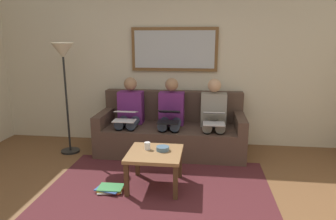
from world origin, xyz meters
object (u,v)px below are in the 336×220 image
object	(u,v)px
framed_mirror	(174,49)
magazine_stack	(110,189)
laptop_black	(169,116)
person_middle	(171,114)
laptop_silver	(214,118)
laptop_white	(125,116)
couch	(171,131)
cup	(147,146)
bowl	(163,149)
person_right	(130,113)
standing_lamp	(64,63)
person_left	(214,115)
coffee_table	(155,157)

from	to	relation	value
framed_mirror	magazine_stack	size ratio (longest dim) A/B	4.18
laptop_black	person_middle	bearing A→B (deg)	-90.00
laptop_silver	laptop_white	world-z (taller)	laptop_silver
couch	person_middle	size ratio (longest dim) A/B	1.93
couch	cup	distance (m)	1.17
bowl	person_right	bearing A→B (deg)	-58.43
magazine_stack	standing_lamp	distance (m)	2.02
person_right	magazine_stack	world-z (taller)	person_right
laptop_silver	person_right	distance (m)	1.30
couch	person_right	world-z (taller)	person_right
person_left	laptop_silver	bearing A→B (deg)	90.00
bowl	standing_lamp	world-z (taller)	standing_lamp
couch	person_middle	world-z (taller)	person_middle
couch	framed_mirror	xyz separation A→B (m)	(0.00, -0.39, 1.24)
framed_mirror	person_left	xyz separation A→B (m)	(-0.64, 0.46, -0.94)
coffee_table	laptop_black	xyz separation A→B (m)	(-0.06, -0.92, 0.26)
cup	laptop_black	world-z (taller)	laptop_black
couch	person_right	bearing A→B (deg)	6.13
laptop_silver	standing_lamp	distance (m)	2.31
couch	laptop_white	bearing A→B (deg)	26.63
person_middle	person_left	bearing A→B (deg)	180.00
person_middle	person_right	world-z (taller)	same
coffee_table	laptop_silver	bearing A→B (deg)	-127.31
bowl	laptop_silver	size ratio (longest dim) A/B	0.40
cup	standing_lamp	xyz separation A→B (m)	(1.39, -0.88, 0.89)
framed_mirror	person_right	world-z (taller)	framed_mirror
framed_mirror	person_left	size ratio (longest dim) A/B	1.20
framed_mirror	standing_lamp	xyz separation A→B (m)	(1.55, 0.66, -0.18)
framed_mirror	person_right	distance (m)	1.23
magazine_stack	standing_lamp	size ratio (longest dim) A/B	0.20
person_middle	laptop_white	xyz separation A→B (m)	(0.64, 0.25, 0.02)
laptop_silver	laptop_white	xyz separation A→B (m)	(1.28, 0.02, -0.01)
person_left	coffee_table	bearing A→B (deg)	58.78
bowl	person_left	bearing A→B (deg)	-119.26
person_left	laptop_white	size ratio (longest dim) A/B	3.54
cup	person_left	size ratio (longest dim) A/B	0.08
framed_mirror	magazine_stack	world-z (taller)	framed_mirror
laptop_white	person_middle	bearing A→B (deg)	-158.49
framed_mirror	bowl	xyz separation A→B (m)	(-0.03, 1.55, -1.09)
person_middle	person_right	size ratio (longest dim) A/B	1.00
couch	framed_mirror	size ratio (longest dim) A/B	1.60
cup	standing_lamp	bearing A→B (deg)	-32.27
person_left	laptop_black	size ratio (longest dim) A/B	3.03
couch	framed_mirror	world-z (taller)	framed_mirror
cup	person_middle	size ratio (longest dim) A/B	0.08
person_right	bowl	bearing A→B (deg)	121.57
person_middle	magazine_stack	distance (m)	1.56
cup	laptop_white	xyz separation A→B (m)	(0.48, -0.83, 0.15)
person_left	magazine_stack	xyz separation A→B (m)	(1.19, 1.34, -0.58)
bowl	laptop_white	world-z (taller)	laptop_white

